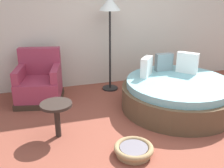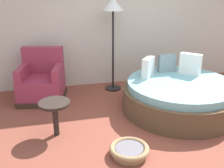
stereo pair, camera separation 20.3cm
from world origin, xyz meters
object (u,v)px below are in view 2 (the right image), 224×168
Objects in this scene: red_armchair at (42,82)px; pet_basket at (129,150)px; round_daybed at (179,95)px; side_table at (55,108)px; floor_lamp at (113,13)px.

red_armchair is 2.34m from pet_basket.
pet_basket is (-1.21, -1.06, -0.19)m from round_daybed.
side_table is at bearing -170.49° from round_daybed.
red_armchair reaches higher than side_table.
round_daybed is at bearing -23.75° from red_armchair.
round_daybed is 1.06× the size of floor_lamp.
red_armchair is at bearing 98.04° from side_table.
pet_basket is 0.98× the size of side_table.
pet_basket is (1.07, -2.06, -0.26)m from red_armchair.
round_daybed is 2.12m from side_table.
floor_lamp is (-0.88, 1.17, 1.27)m from round_daybed.
red_armchair is 1.85m from floor_lamp.
floor_lamp reaches higher than round_daybed.
round_daybed is at bearing 41.36° from pet_basket.
red_armchair is at bearing 117.40° from pet_basket.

